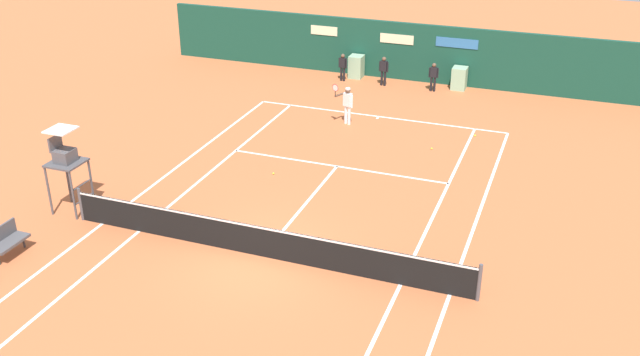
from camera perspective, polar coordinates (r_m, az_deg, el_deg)
ground_plane at (r=20.56m, az=-4.02°, el=-5.45°), size 80.00×80.00×0.01m
tennis_net at (r=19.86m, az=-4.74°, el=-4.99°), size 12.10×0.10×1.07m
sponsor_back_wall at (r=34.46m, az=7.27°, el=9.88°), size 25.00×1.02×2.73m
umpire_chair at (r=22.96m, az=-19.70°, el=1.47°), size 1.00×1.00×2.74m
player_bench at (r=21.67m, az=-23.79°, el=-4.52°), size 0.54×1.14×0.88m
player_on_baseline at (r=28.82m, az=2.18°, el=6.06°), size 0.78×0.63×1.78m
ball_kid_left_post at (r=34.24m, az=1.83°, el=8.98°), size 0.44×0.22×1.32m
ball_kid_centre_post at (r=33.17m, az=9.06°, el=8.13°), size 0.44×0.19×1.33m
ball_kid_right_post at (r=33.67m, az=5.11°, el=8.66°), size 0.46×0.20×1.38m
tennis_ball_near_service_line at (r=27.03m, az=8.91°, el=2.34°), size 0.07×0.07×0.07m
tennis_ball_by_sideline at (r=28.54m, az=12.30°, el=3.34°), size 0.07×0.07×0.07m
tennis_ball_mid_court at (r=24.77m, az=-3.74°, el=0.36°), size 0.07×0.07×0.07m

